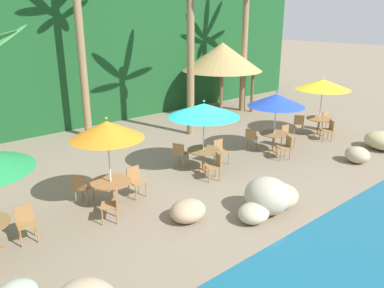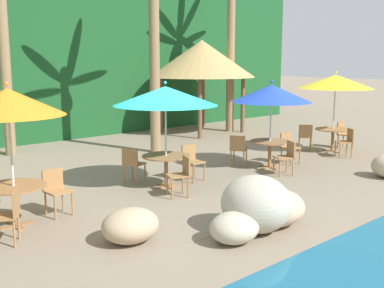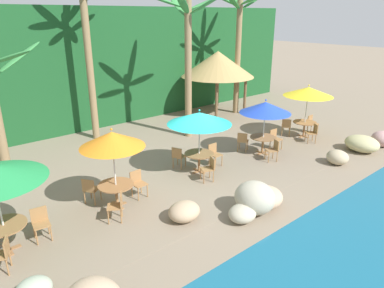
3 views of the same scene
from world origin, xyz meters
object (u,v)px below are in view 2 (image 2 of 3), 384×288
at_px(chair_blue_left, 287,155).
at_px(umbrella_orange, 8,102).
at_px(palm_tree_third, 154,13).
at_px(palm_tree_fourth, 231,15).
at_px(palapa_hut, 202,59).
at_px(chair_teal_seaward, 192,160).
at_px(chair_teal_inland, 132,163).
at_px(chair_blue_seaward, 288,145).
at_px(chair_blue_inland, 238,148).
at_px(chair_teal_left, 182,173).
at_px(umbrella_blue, 271,93).
at_px(chair_orange_seaward, 56,188).
at_px(umbrella_teal, 165,96).
at_px(dining_table_yellow, 333,133).
at_px(chair_orange_left, 10,213).
at_px(chair_yellow_left, 347,140).
at_px(chair_yellow_inland, 305,136).
at_px(dining_table_teal, 166,161).
at_px(dining_table_blue, 270,146).
at_px(umbrella_yellow, 336,82).
at_px(dining_table_orange, 14,193).

bearing_deg(chair_blue_left, umbrella_orange, 172.79).
xyz_separation_m(palm_tree_third, palm_tree_fourth, (5.00, 1.56, 0.36)).
xyz_separation_m(umbrella_orange, palapa_hut, (10.00, 5.95, 0.71)).
bearing_deg(palm_tree_third, chair_teal_seaward, -113.98).
bearing_deg(palm_tree_fourth, chair_teal_inland, -151.05).
relative_size(chair_blue_seaward, chair_blue_inland, 1.00).
xyz_separation_m(chair_teal_left, umbrella_blue, (3.54, 0.49, 1.50)).
xyz_separation_m(chair_orange_seaward, chair_teal_inland, (2.38, 0.91, 0.00)).
relative_size(umbrella_teal, chair_blue_seaward, 2.79).
relative_size(chair_teal_left, dining_table_yellow, 0.79).
bearing_deg(chair_orange_left, chair_yellow_left, 0.61).
relative_size(chair_blue_seaward, dining_table_yellow, 0.79).
distance_m(chair_teal_left, chair_blue_seaward, 4.43).
bearing_deg(umbrella_blue, chair_yellow_inland, 15.65).
height_order(umbrella_blue, chair_blue_seaward, umbrella_blue).
relative_size(chair_blue_left, palm_tree_third, 0.13).
height_order(dining_table_yellow, palm_tree_fourth, palm_tree_fourth).
relative_size(chair_yellow_inland, palm_tree_third, 0.13).
xyz_separation_m(dining_table_teal, dining_table_blue, (3.31, -0.34, 0.00)).
xyz_separation_m(chair_teal_seaward, chair_teal_inland, (-1.26, 0.67, 0.00)).
distance_m(umbrella_teal, chair_blue_seaward, 4.46).
relative_size(chair_orange_left, umbrella_teal, 0.36).
relative_size(chair_blue_seaward, umbrella_yellow, 0.34).
distance_m(dining_table_yellow, palm_tree_third, 6.69).
height_order(chair_orange_left, palm_tree_third, palm_tree_third).
distance_m(chair_blue_seaward, dining_table_yellow, 2.42).
relative_size(chair_blue_inland, chair_blue_left, 1.00).
distance_m(umbrella_orange, palm_tree_third, 7.39).
relative_size(umbrella_blue, dining_table_yellow, 2.15).
relative_size(chair_teal_left, chair_yellow_left, 1.00).
xyz_separation_m(umbrella_teal, chair_teal_seaward, (0.85, 0.08, -1.59)).
distance_m(chair_orange_left, chair_teal_inland, 4.03).
distance_m(dining_table_orange, chair_teal_inland, 3.39).
bearing_deg(chair_orange_left, dining_table_orange, 63.67).
bearing_deg(palm_tree_fourth, umbrella_blue, -127.00).
height_order(chair_orange_seaward, umbrella_yellow, umbrella_yellow).
height_order(dining_table_orange, chair_teal_inland, chair_teal_inland).
distance_m(umbrella_orange, palapa_hut, 11.66).
bearing_deg(chair_blue_inland, umbrella_blue, -53.72).
height_order(umbrella_teal, palm_tree_third, palm_tree_third).
relative_size(chair_orange_left, dining_table_yellow, 0.79).
xyz_separation_m(umbrella_orange, palm_tree_fourth, (11.01, 5.35, 2.43)).
bearing_deg(chair_orange_left, palm_tree_fourth, 28.24).
height_order(chair_yellow_inland, palm_tree_fourth, palm_tree_fourth).
distance_m(umbrella_teal, umbrella_blue, 3.33).
bearing_deg(chair_teal_seaward, chair_orange_seaward, -176.17).
xyz_separation_m(chair_teal_seaward, palm_tree_third, (1.52, 3.41, 3.75)).
height_order(umbrella_yellow, chair_yellow_left, umbrella_yellow).
distance_m(dining_table_orange, chair_teal_seaward, 4.50).
relative_size(chair_orange_seaward, palapa_hut, 0.21).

